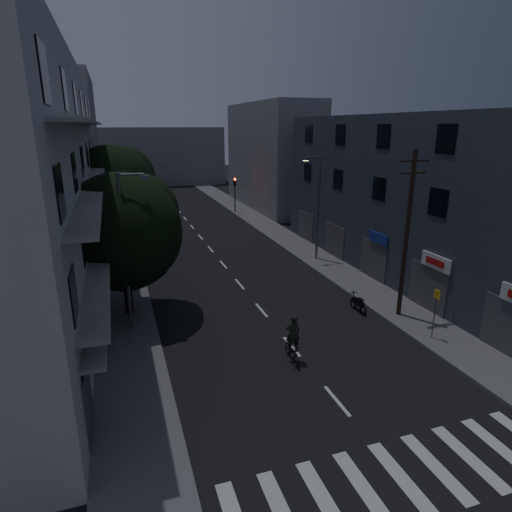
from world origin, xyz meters
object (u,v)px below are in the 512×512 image
motorcycle (358,304)px  bus_stop_sign (436,305)px  utility_pole (407,232)px  cyclist (293,346)px

motorcycle → bus_stop_sign: bearing=-68.9°
utility_pole → bus_stop_sign: utility_pole is taller
utility_pole → motorcycle: size_ratio=5.31×
utility_pole → cyclist: utility_pole is taller
motorcycle → cyclist: cyclist is taller
bus_stop_sign → motorcycle: size_ratio=1.49×
utility_pole → motorcycle: (-1.78, 1.33, -4.44)m
bus_stop_sign → utility_pole: bearing=87.1°
bus_stop_sign → cyclist: (-7.35, 0.38, -1.13)m
cyclist → utility_pole: bearing=22.0°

